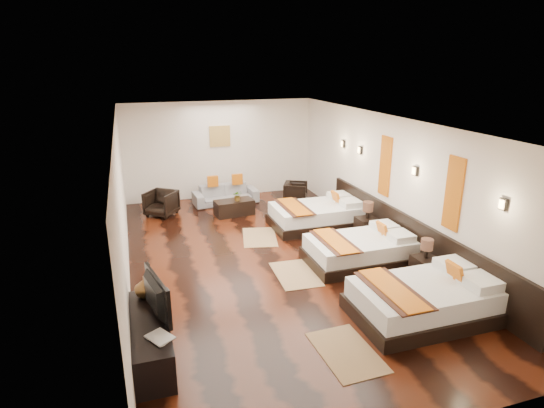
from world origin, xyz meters
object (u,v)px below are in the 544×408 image
object	(u,v)px
tv	(150,296)
sofa	(226,194)
figurine	(145,286)
bed_near	(425,300)
tv_console	(151,338)
coffee_table	(234,207)
bed_mid	(361,250)
bed_far	(317,215)
table_plant	(238,196)
armchair_left	(161,203)
armchair_right	(296,192)
nightstand_b	(367,226)
book	(151,342)
nightstand_a	(424,266)

from	to	relation	value
tv	sofa	bearing A→B (deg)	-33.39
figurine	bed_near	bearing A→B (deg)	-13.23
tv_console	tv	distance (m)	0.58
tv_console	coffee_table	bearing A→B (deg)	65.54
bed_mid	sofa	size ratio (longest dim) A/B	1.16
bed_mid	bed_far	world-z (taller)	bed_far
bed_near	bed_mid	xyz separation A→B (m)	(-0.00, 2.10, -0.02)
tv	tv_console	bearing A→B (deg)	144.82
sofa	table_plant	xyz separation A→B (m)	(0.08, -1.12, 0.27)
bed_near	table_plant	world-z (taller)	bed_near
armchair_left	armchair_right	bearing A→B (deg)	36.87
nightstand_b	tv	xyz separation A→B (m)	(-4.89, -2.75, 0.53)
tv_console	bed_mid	bearing A→B (deg)	23.01
nightstand_b	table_plant	bearing A→B (deg)	134.26
bed_far	armchair_right	world-z (taller)	bed_far
bed_near	tv	bearing A→B (deg)	173.99
bed_far	tv	size ratio (longest dim) A/B	2.17
nightstand_b	figurine	xyz separation A→B (m)	(-4.95, -2.20, 0.41)
tv	book	distance (m)	0.72
bed_far	book	xyz separation A→B (m)	(-4.20, -4.50, 0.28)
armchair_left	tv	bearing A→B (deg)	-58.56
bed_near	bed_mid	size ratio (longest dim) A/B	1.07
book	sofa	size ratio (longest dim) A/B	0.19
bed_near	sofa	distance (m)	6.99
tv_console	book	xyz separation A→B (m)	(0.00, -0.54, 0.29)
bed_near	book	xyz separation A→B (m)	(-4.20, -0.22, 0.27)
nightstand_a	table_plant	bearing A→B (deg)	117.58
nightstand_a	sofa	size ratio (longest dim) A/B	0.45
book	table_plant	size ratio (longest dim) A/B	1.23
book	coffee_table	bearing A→B (deg)	67.53
bed_far	armchair_left	size ratio (longest dim) A/B	3.01
nightstand_b	table_plant	world-z (taller)	nightstand_b
armchair_right	table_plant	distance (m)	1.95
nightstand_a	coffee_table	bearing A→B (deg)	118.03
bed_far	book	distance (m)	6.16
armchair_right	tv_console	bearing A→B (deg)	170.32
armchair_right	bed_mid	bearing A→B (deg)	-155.83
bed_near	coffee_table	size ratio (longest dim) A/B	2.25
bed_far	armchair_left	xyz separation A→B (m)	(-3.56, 1.99, 0.04)
sofa	armchair_left	distance (m)	1.89
bed_mid	bed_far	xyz separation A→B (m)	(0.00, 2.18, 0.01)
nightstand_a	table_plant	xyz separation A→B (m)	(-2.40, 4.60, 0.25)
tv	table_plant	xyz separation A→B (m)	(2.49, 5.21, -0.30)
bed_far	sofa	world-z (taller)	bed_far
sofa	armchair_right	xyz separation A→B (m)	(1.93, -0.52, 0.03)
armchair_right	table_plant	world-z (taller)	table_plant
tv_console	armchair_right	bearing A→B (deg)	53.53
nightstand_a	tv_console	distance (m)	5.00
book	bed_mid	bearing A→B (deg)	28.95
bed_mid	book	bearing A→B (deg)	-151.05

